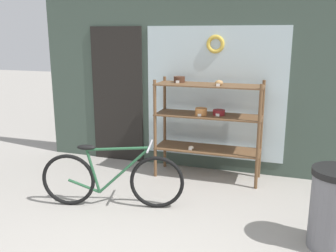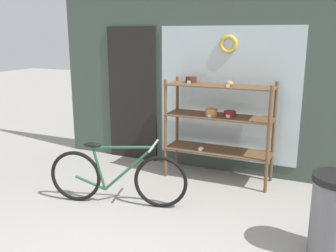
# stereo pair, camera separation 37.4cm
# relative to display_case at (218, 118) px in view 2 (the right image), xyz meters

# --- Properties ---
(storefront_facade) EXTENTS (5.07, 0.13, 3.20)m
(storefront_facade) POSITION_rel_display_case_xyz_m (-0.22, 0.37, 0.69)
(storefront_facade) COLOR #3D4C42
(storefront_facade) RESTS_ON ground_plane
(display_case) EXTENTS (1.45, 0.47, 1.41)m
(display_case) POSITION_rel_display_case_xyz_m (0.00, 0.00, 0.00)
(display_case) COLOR brown
(display_case) RESTS_ON ground_plane
(bicycle) EXTENTS (1.64, 0.56, 0.77)m
(bicycle) POSITION_rel_display_case_xyz_m (-0.84, -1.28, -0.53)
(bicycle) COLOR black
(bicycle) RESTS_ON ground_plane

